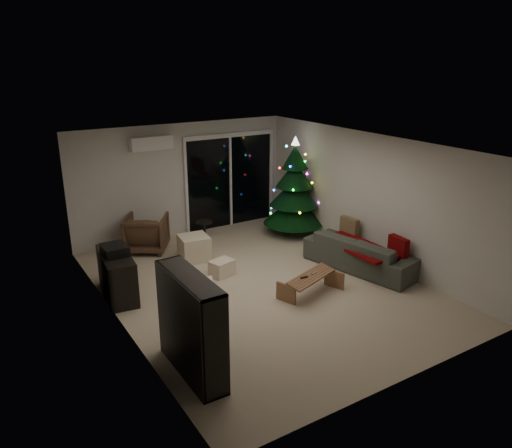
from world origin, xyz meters
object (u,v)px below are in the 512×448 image
(sofa, at_px, (362,253))
(media_cabinet, at_px, (117,275))
(bookshelf, at_px, (179,329))
(coffee_table, at_px, (311,285))
(christmas_tree, at_px, (294,186))
(armchair, at_px, (147,233))

(sofa, bearing_deg, media_cabinet, 60.46)
(bookshelf, relative_size, coffee_table, 1.24)
(media_cabinet, height_order, coffee_table, media_cabinet)
(bookshelf, distance_m, christmas_tree, 5.66)
(armchair, height_order, sofa, armchair)
(sofa, height_order, coffee_table, sofa)
(bookshelf, relative_size, christmas_tree, 0.61)
(armchair, distance_m, coffee_table, 3.79)
(sofa, relative_size, coffee_table, 2.01)
(christmas_tree, bearing_deg, coffee_table, -120.34)
(media_cabinet, bearing_deg, bookshelf, -83.63)
(sofa, height_order, christmas_tree, christmas_tree)
(bookshelf, relative_size, sofa, 0.62)
(media_cabinet, xyz_separation_m, armchair, (1.15, 1.73, 0.00))
(christmas_tree, bearing_deg, bookshelf, -140.49)
(media_cabinet, distance_m, armchair, 2.07)
(bookshelf, bearing_deg, christmas_tree, 35.81)
(bookshelf, bearing_deg, sofa, 13.19)
(armchair, relative_size, sofa, 0.38)
(sofa, xyz_separation_m, coffee_table, (-1.50, -0.37, -0.15))
(bookshelf, bearing_deg, armchair, 71.50)
(armchair, height_order, coffee_table, armchair)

